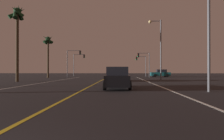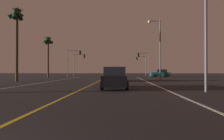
{
  "view_description": "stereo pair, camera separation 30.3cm",
  "coord_description": "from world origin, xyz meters",
  "px_view_note": "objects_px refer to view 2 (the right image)",
  "views": [
    {
      "loc": [
        2.72,
        -1.07,
        1.41
      ],
      "look_at": [
        0.95,
        37.7,
        1.57
      ],
      "focal_mm": 28.65,
      "sensor_mm": 36.0,
      "label": 1
    },
    {
      "loc": [
        3.02,
        -1.07,
        1.41
      ],
      "look_at": [
        0.95,
        37.7,
        1.57
      ],
      "focal_mm": 28.65,
      "sensor_mm": 36.0,
      "label": 2
    }
  ],
  "objects_px": {
    "street_lamp_right_far": "(158,43)",
    "street_lamp_right_near": "(196,16)",
    "traffic_light_near_right": "(144,59)",
    "traffic_light_near_left": "(74,57)",
    "car_lead_same_lane": "(115,78)",
    "palm_tree_left_mid": "(17,20)",
    "palm_tree_left_far": "(48,44)",
    "car_ahead_far": "(119,75)",
    "traffic_light_far_right": "(141,62)",
    "car_crossing_side": "(161,73)",
    "traffic_light_far_left": "(79,60)"
  },
  "relations": [
    {
      "from": "car_crossing_side",
      "to": "palm_tree_left_mid",
      "type": "xyz_separation_m",
      "value": [
        -22.36,
        -18.73,
        7.09
      ]
    },
    {
      "from": "traffic_light_near_left",
      "to": "traffic_light_far_right",
      "type": "relative_size",
      "value": 1.19
    },
    {
      "from": "car_lead_same_lane",
      "to": "palm_tree_left_mid",
      "type": "bearing_deg",
      "value": 57.72
    },
    {
      "from": "traffic_light_near_left",
      "to": "street_lamp_right_near",
      "type": "distance_m",
      "value": 31.53
    },
    {
      "from": "palm_tree_left_far",
      "to": "palm_tree_left_mid",
      "type": "bearing_deg",
      "value": -85.5
    },
    {
      "from": "car_lead_same_lane",
      "to": "palm_tree_left_mid",
      "type": "xyz_separation_m",
      "value": [
        -12.98,
        8.2,
        7.09
      ]
    },
    {
      "from": "palm_tree_left_mid",
      "to": "palm_tree_left_far",
      "type": "height_order",
      "value": "palm_tree_left_mid"
    },
    {
      "from": "car_crossing_side",
      "to": "traffic_light_near_left",
      "type": "relative_size",
      "value": 0.72
    },
    {
      "from": "car_lead_same_lane",
      "to": "traffic_light_far_left",
      "type": "height_order",
      "value": "traffic_light_far_left"
    },
    {
      "from": "traffic_light_far_left",
      "to": "palm_tree_left_far",
      "type": "relative_size",
      "value": 0.67
    },
    {
      "from": "car_crossing_side",
      "to": "palm_tree_left_far",
      "type": "distance_m",
      "value": 24.97
    },
    {
      "from": "traffic_light_near_right",
      "to": "street_lamp_right_near",
      "type": "height_order",
      "value": "street_lamp_right_near"
    },
    {
      "from": "car_crossing_side",
      "to": "palm_tree_left_mid",
      "type": "height_order",
      "value": "palm_tree_left_mid"
    },
    {
      "from": "palm_tree_left_mid",
      "to": "car_crossing_side",
      "type": "bearing_deg",
      "value": 39.95
    },
    {
      "from": "street_lamp_right_far",
      "to": "street_lamp_right_near",
      "type": "bearing_deg",
      "value": 88.97
    },
    {
      "from": "traffic_light_near_right",
      "to": "traffic_light_far_left",
      "type": "xyz_separation_m",
      "value": [
        -15.62,
        5.5,
        0.2
      ]
    },
    {
      "from": "traffic_light_far_right",
      "to": "street_lamp_right_far",
      "type": "distance_m",
      "value": 18.97
    },
    {
      "from": "palm_tree_left_far",
      "to": "traffic_light_far_left",
      "type": "bearing_deg",
      "value": 71.04
    },
    {
      "from": "car_ahead_far",
      "to": "street_lamp_right_far",
      "type": "distance_m",
      "value": 7.42
    },
    {
      "from": "car_lead_same_lane",
      "to": "palm_tree_left_far",
      "type": "bearing_deg",
      "value": 34.6
    },
    {
      "from": "car_crossing_side",
      "to": "traffic_light_near_left",
      "type": "bearing_deg",
      "value": 4.56
    },
    {
      "from": "traffic_light_near_right",
      "to": "traffic_light_near_left",
      "type": "xyz_separation_m",
      "value": [
        -15.54,
        0.0,
        0.46
      ]
    },
    {
      "from": "car_ahead_far",
      "to": "street_lamp_right_near",
      "type": "xyz_separation_m",
      "value": [
        5.32,
        -12.41,
        4.2
      ]
    },
    {
      "from": "traffic_light_near_left",
      "to": "palm_tree_left_mid",
      "type": "xyz_separation_m",
      "value": [
        -2.8,
        -17.17,
        3.51
      ]
    },
    {
      "from": "car_crossing_side",
      "to": "traffic_light_far_left",
      "type": "bearing_deg",
      "value": -11.35
    },
    {
      "from": "street_lamp_right_near",
      "to": "traffic_light_far_right",
      "type": "bearing_deg",
      "value": -89.87
    },
    {
      "from": "car_lead_same_lane",
      "to": "street_lamp_right_far",
      "type": "height_order",
      "value": "street_lamp_right_far"
    },
    {
      "from": "car_lead_same_lane",
      "to": "palm_tree_left_far",
      "type": "relative_size",
      "value": 0.51
    },
    {
      "from": "car_lead_same_lane",
      "to": "palm_tree_left_mid",
      "type": "relative_size",
      "value": 0.43
    },
    {
      "from": "street_lamp_right_far",
      "to": "palm_tree_left_far",
      "type": "relative_size",
      "value": 1.04
    },
    {
      "from": "traffic_light_near_left",
      "to": "street_lamp_right_near",
      "type": "bearing_deg",
      "value": -60.24
    },
    {
      "from": "car_lead_same_lane",
      "to": "street_lamp_right_near",
      "type": "height_order",
      "value": "street_lamp_right_near"
    },
    {
      "from": "car_ahead_far",
      "to": "car_lead_same_lane",
      "type": "relative_size",
      "value": 1.0
    },
    {
      "from": "car_ahead_far",
      "to": "traffic_light_far_right",
      "type": "relative_size",
      "value": 0.86
    },
    {
      "from": "traffic_light_far_right",
      "to": "street_lamp_right_near",
      "type": "bearing_deg",
      "value": 90.13
    },
    {
      "from": "street_lamp_right_near",
      "to": "palm_tree_left_far",
      "type": "height_order",
      "value": "palm_tree_left_far"
    },
    {
      "from": "traffic_light_near_right",
      "to": "palm_tree_left_far",
      "type": "height_order",
      "value": "palm_tree_left_far"
    },
    {
      "from": "traffic_light_near_right",
      "to": "traffic_light_far_right",
      "type": "relative_size",
      "value": 1.07
    },
    {
      "from": "street_lamp_right_near",
      "to": "traffic_light_far_left",
      "type": "bearing_deg",
      "value": -64.44
    },
    {
      "from": "traffic_light_near_right",
      "to": "street_lamp_right_far",
      "type": "height_order",
      "value": "street_lamp_right_far"
    },
    {
      "from": "traffic_light_near_left",
      "to": "car_lead_same_lane",
      "type": "bearing_deg",
      "value": -68.13
    },
    {
      "from": "traffic_light_far_right",
      "to": "palm_tree_left_mid",
      "type": "distance_m",
      "value": 29.48
    },
    {
      "from": "car_lead_same_lane",
      "to": "street_lamp_right_far",
      "type": "distance_m",
      "value": 14.06
    },
    {
      "from": "traffic_light_near_right",
      "to": "traffic_light_far_right",
      "type": "height_order",
      "value": "traffic_light_near_right"
    },
    {
      "from": "car_lead_same_lane",
      "to": "palm_tree_left_far",
      "type": "xyz_separation_m",
      "value": [
        -13.92,
        20.19,
        5.93
      ]
    },
    {
      "from": "traffic_light_near_left",
      "to": "traffic_light_far_right",
      "type": "distance_m",
      "value": 16.53
    },
    {
      "from": "traffic_light_far_left",
      "to": "traffic_light_near_left",
      "type": "bearing_deg",
      "value": -89.24
    },
    {
      "from": "traffic_light_near_left",
      "to": "street_lamp_right_near",
      "type": "height_order",
      "value": "street_lamp_right_near"
    },
    {
      "from": "traffic_light_near_left",
      "to": "car_ahead_far",
      "type": "bearing_deg",
      "value": -55.37
    },
    {
      "from": "traffic_light_far_left",
      "to": "street_lamp_right_far",
      "type": "height_order",
      "value": "street_lamp_right_far"
    }
  ]
}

